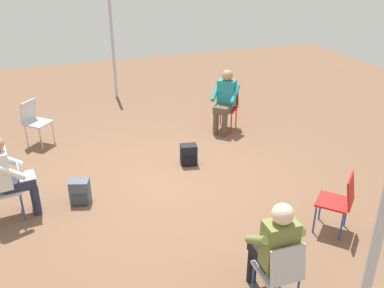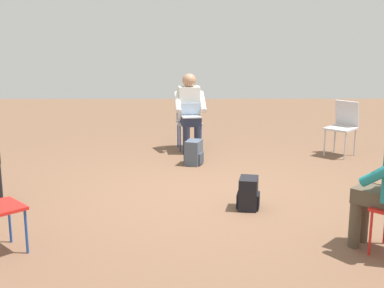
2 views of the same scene
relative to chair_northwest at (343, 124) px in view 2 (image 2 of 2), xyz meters
name	(u,v)px [view 2 (image 2 of 2)]	position (x,y,z in m)	size (l,w,h in m)	color
ground_plane	(204,194)	(1.94, -2.21, -0.50)	(16.10, 16.10, 0.00)	brown
chair_northwest	(343,124)	(0.00, 0.00, 0.00)	(0.59, 0.58, 0.85)	#B7B7BC
chair_west	(189,118)	(-0.50, -2.40, 0.00)	(0.48, 0.45, 0.85)	#B7B7BC
person_with_laptop	(190,108)	(-0.33, -2.38, 0.20)	(0.55, 0.53, 1.24)	#23283D
backpack_near_laptop_user	(194,154)	(0.55, -2.33, -0.34)	(0.33, 0.30, 0.36)	#475160
backpack_by_empty_chair	(248,195)	(2.44, -1.73, -0.34)	(0.31, 0.28, 0.36)	black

